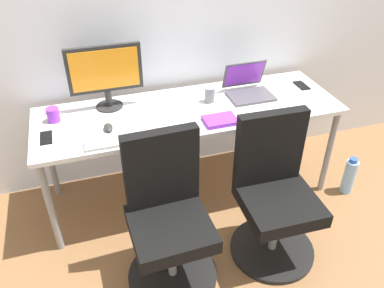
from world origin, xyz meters
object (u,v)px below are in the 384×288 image
Objects in this scene: office_chair_right at (274,196)px; desktop_monitor at (105,73)px; office_chair_left at (168,219)px; open_laptop at (248,87)px; water_bottle_on_floor at (349,176)px; coffee_mug at (53,115)px.

desktop_monitor is (-0.85, 0.85, 0.56)m from office_chair_right.
open_laptop is (0.80, 0.75, 0.36)m from office_chair_left.
office_chair_left and office_chair_right have the same top height.
desktop_monitor is (-1.67, 0.55, 0.83)m from water_bottle_on_floor.
office_chair_left is at bearing -54.82° from coffee_mug.
water_bottle_on_floor is 1.04m from open_laptop.
open_laptop is at bearing 43.23° from office_chair_left.
desktop_monitor is at bearing 134.81° from office_chair_right.
office_chair_left is 10.22× the size of coffee_mug.
coffee_mug is (-1.34, 0.02, -0.01)m from open_laptop.
office_chair_right is 3.03× the size of water_bottle_on_floor.
office_chair_right is 3.03× the size of open_laptop.
office_chair_left reaches higher than coffee_mug.
open_laptop is (-0.69, 0.45, 0.64)m from water_bottle_on_floor.
open_laptop reaches higher than coffee_mug.
water_bottle_on_floor is (1.49, 0.30, -0.28)m from office_chair_left.
open_laptop is 1.34m from coffee_mug.
coffee_mug is at bearing 125.18° from office_chair_left.
open_laptop is at bearing 146.95° from water_bottle_on_floor.
office_chair_right is 1.32m from desktop_monitor.
desktop_monitor is at bearing 173.95° from open_laptop.
open_laptop reaches higher than water_bottle_on_floor.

